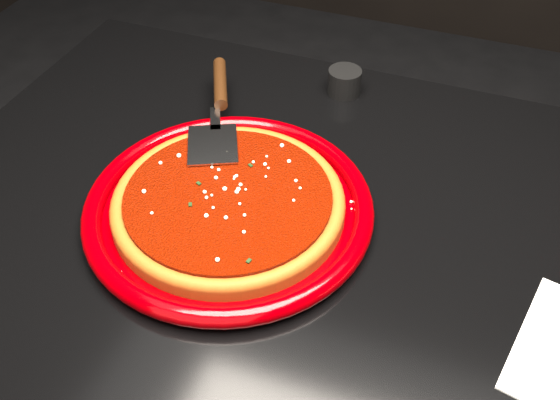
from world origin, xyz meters
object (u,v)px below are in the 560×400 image
object	(u,v)px
plate	(229,207)
pizza_server	(218,110)
table	(332,392)
ramekin	(344,82)

from	to	relation	value
plate	pizza_server	xyz separation A→B (m)	(-0.08, 0.15, 0.03)
table	pizza_server	xyz separation A→B (m)	(-0.24, 0.14, 0.42)
pizza_server	ramekin	world-z (taller)	pizza_server
plate	pizza_server	size ratio (longest dim) A/B	1.29
table	pizza_server	size ratio (longest dim) A/B	4.11
ramekin	plate	bearing A→B (deg)	-100.44
table	ramekin	distance (m)	0.52
table	pizza_server	world-z (taller)	pizza_server
pizza_server	ramekin	distance (m)	0.23
table	ramekin	bearing A→B (deg)	107.52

